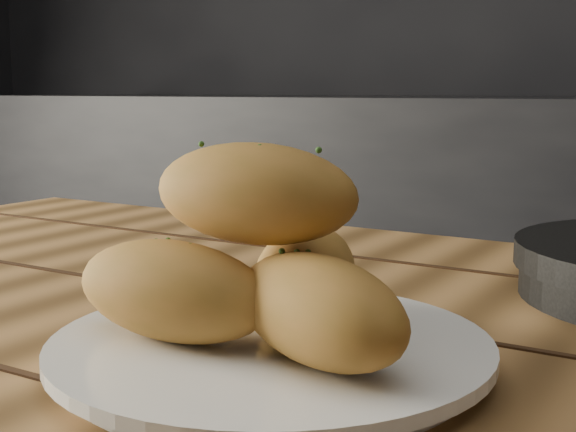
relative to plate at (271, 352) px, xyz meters
name	(u,v)px	position (x,y,z in m)	size (l,w,h in m)	color
counter	(551,313)	(-0.13, 1.29, -0.31)	(2.80, 0.60, 0.90)	black
plate	(271,352)	(0.00, 0.00, 0.00)	(0.27, 0.27, 0.02)	white
bread_rolls	(261,266)	(0.00, 0.00, 0.05)	(0.24, 0.20, 0.12)	#A36A2D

